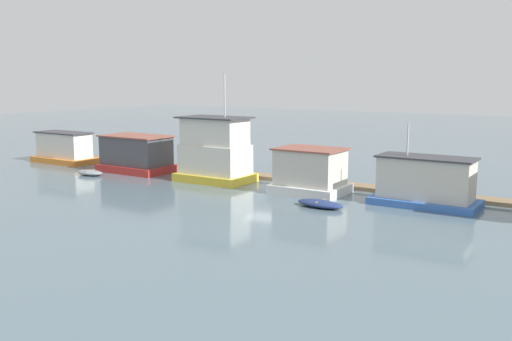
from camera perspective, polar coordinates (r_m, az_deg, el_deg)
name	(u,v)px	position (r m, az deg, el deg)	size (l,w,h in m)	color
ground_plane	(263,186)	(44.94, 0.69, -1.59)	(200.00, 200.00, 0.00)	slate
dock_walkway	(283,178)	(47.62, 2.74, -0.80)	(59.60, 1.71, 0.30)	#846B4C
houseboat_orange	(64,148)	(60.56, -18.63, 2.11)	(6.71, 3.27, 3.10)	orange
houseboat_red	(137,154)	(52.92, -11.86, 1.60)	(6.62, 4.10, 3.31)	red
houseboat_yellow	(215,152)	(46.88, -4.13, 1.90)	(6.07, 3.91, 8.77)	gold
houseboat_white	(310,172)	(42.14, 5.44, -0.15)	(5.20, 4.05, 3.37)	white
houseboat_blue	(425,183)	(39.56, 16.59, -1.18)	(6.98, 3.51, 5.49)	#3866B7
dinghy_grey	(90,173)	(52.06, -16.28, -0.20)	(2.73, 1.52, 0.47)	gray
dinghy_navy	(320,204)	(37.92, 6.44, -3.32)	(3.46, 1.72, 0.48)	navy
mooring_post_centre	(321,175)	(44.63, 6.56, -0.41)	(0.26, 0.26, 2.02)	brown
mooring_post_far_right	(211,164)	(50.24, -4.51, 0.70)	(0.21, 0.21, 2.02)	#846B4C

